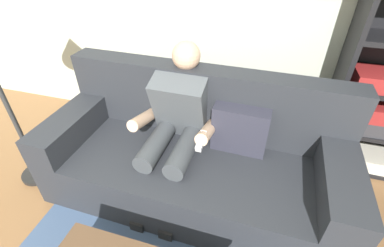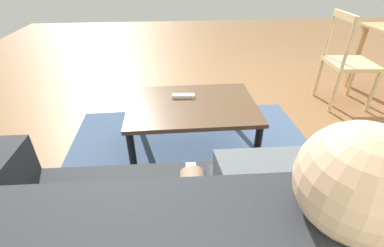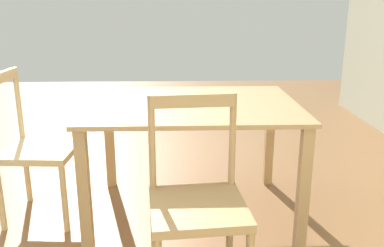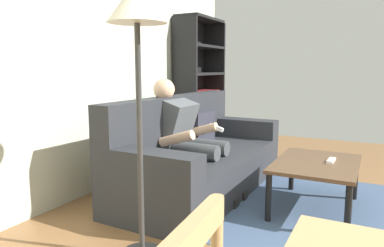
{
  "view_description": "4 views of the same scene",
  "coord_description": "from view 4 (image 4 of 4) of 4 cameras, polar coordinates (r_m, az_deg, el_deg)",
  "views": [
    {
      "loc": [
        1.56,
        0.38,
        1.78
      ],
      "look_at": [
        1.14,
        1.79,
        0.7
      ],
      "focal_mm": 25.26,
      "sensor_mm": 36.0,
      "label": 1
    },
    {
      "loc": [
        1.29,
        2.46,
        1.34
      ],
      "look_at": [
        1.14,
        0.72,
        0.26
      ],
      "focal_mm": 25.17,
      "sensor_mm": 36.0,
      "label": 2
    },
    {
      "loc": [
        -1.35,
        2.46,
        1.33
      ],
      "look_at": [
        -1.44,
        0.01,
        0.6
      ],
      "focal_mm": 39.33,
      "sensor_mm": 36.0,
      "label": 3
    },
    {
      "loc": [
        -1.99,
        0.29,
        1.22
      ],
      "look_at": [
        -0.15,
        1.25,
        0.9
      ],
      "focal_mm": 33.37,
      "sensor_mm": 36.0,
      "label": 4
    }
  ],
  "objects": [
    {
      "name": "area_rug",
      "position": [
        3.39,
        18.92,
        -12.76
      ],
      "size": [
        2.02,
        1.43,
        0.01
      ],
      "primitive_type": "cube",
      "rotation": [
        0.0,
        0.0,
        0.01
      ],
      "color": "#3D5170",
      "rests_on": "ground_plane"
    },
    {
      "name": "coffee_table",
      "position": [
        3.28,
        19.24,
        -6.69
      ],
      "size": [
        0.94,
        0.67,
        0.43
      ],
      "color": "brown",
      "rests_on": "ground_plane"
    },
    {
      "name": "bookshelf",
      "position": [
        5.13,
        1.1,
        3.77
      ],
      "size": [
        0.96,
        0.36,
        1.92
      ],
      "color": "black",
      "rests_on": "ground_plane"
    },
    {
      "name": "tv_remote",
      "position": [
        3.3,
        21.35,
        -5.53
      ],
      "size": [
        0.17,
        0.06,
        0.02
      ],
      "primitive_type": "cube",
      "rotation": [
        0.0,
        0.0,
        1.51
      ],
      "color": "white",
      "rests_on": "coffee_table"
    },
    {
      "name": "person_lounging",
      "position": [
        3.45,
        -0.86,
        -2.03
      ],
      "size": [
        0.6,
        0.94,
        1.13
      ],
      "color": "#4C5156",
      "rests_on": "ground_plane"
    },
    {
      "name": "couch",
      "position": [
        3.62,
        0.88,
        -5.47
      ],
      "size": [
        2.21,
        0.94,
        0.95
      ],
      "color": "#282B30",
      "rests_on": "ground_plane"
    },
    {
      "name": "floor_lamp",
      "position": [
        2.22,
        -8.75,
        14.76
      ],
      "size": [
        0.36,
        0.36,
        1.73
      ],
      "color": "black",
      "rests_on": "ground_plane"
    },
    {
      "name": "wall_back",
      "position": [
        3.22,
        -24.42,
        9.12
      ],
      "size": [
        7.04,
        0.12,
        2.57
      ],
      "primitive_type": "cube",
      "color": "beige",
      "rests_on": "ground_plane"
    }
  ]
}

